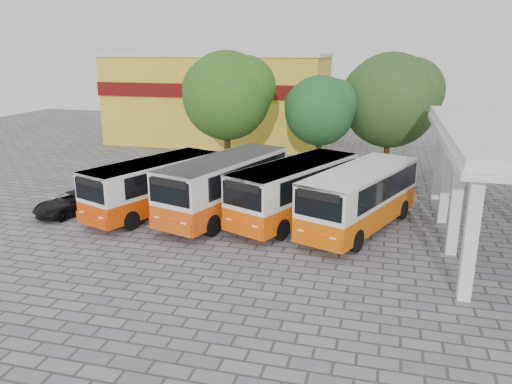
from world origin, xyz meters
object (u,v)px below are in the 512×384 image
(bus_far_left, at_px, (154,183))
(bus_centre_right, at_px, (295,188))
(bus_centre_left, at_px, (225,183))
(parked_car, at_px, (73,203))
(bus_far_right, at_px, (361,195))

(bus_far_left, relative_size, bus_centre_right, 0.95)
(bus_far_left, distance_m, bus_centre_right, 7.69)
(bus_far_left, distance_m, bus_centre_left, 3.96)
(bus_centre_left, bearing_deg, bus_far_left, -155.90)
(bus_far_left, bearing_deg, bus_centre_left, 28.58)
(parked_car, bearing_deg, bus_centre_right, 32.91)
(bus_far_left, relative_size, bus_far_right, 0.95)
(bus_centre_left, bearing_deg, parked_car, -151.51)
(parked_car, bearing_deg, bus_far_left, 38.96)
(bus_far_left, relative_size, bus_centre_left, 0.92)
(bus_far_left, bearing_deg, parked_car, -143.16)
(bus_far_left, height_order, bus_centre_left, bus_centre_left)
(bus_far_right, height_order, parked_car, bus_far_right)
(bus_centre_right, height_order, bus_far_right, bus_far_right)
(bus_centre_right, bearing_deg, bus_far_right, 15.50)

